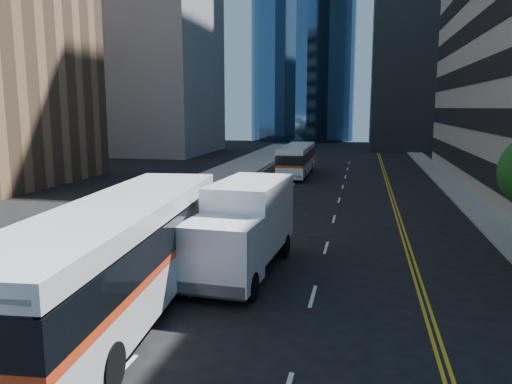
# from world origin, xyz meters

# --- Properties ---
(ground) EXTENTS (160.00, 160.00, 0.00)m
(ground) POSITION_xyz_m (0.00, 0.00, 0.00)
(ground) COLOR black
(ground) RESTS_ON ground
(sidewalk_west) EXTENTS (5.00, 90.00, 0.15)m
(sidewalk_west) POSITION_xyz_m (-10.50, 25.00, 0.07)
(sidewalk_west) COLOR gray
(sidewalk_west) RESTS_ON ground
(sidewalk_east) EXTENTS (2.00, 90.00, 0.15)m
(sidewalk_east) POSITION_xyz_m (9.00, 25.00, 0.07)
(sidewalk_east) COLOR gray
(sidewalk_east) RESTS_ON ground
(midrise_west) EXTENTS (18.00, 18.00, 35.00)m
(midrise_west) POSITION_xyz_m (-28.00, 52.00, 17.50)
(midrise_west) COLOR gray
(midrise_west) RESTS_ON ground
(bus_front) EXTENTS (4.10, 13.62, 3.46)m
(bus_front) POSITION_xyz_m (-5.04, -0.70, 1.89)
(bus_front) COLOR silver
(bus_front) RESTS_ON ground
(bus_rear) EXTENTS (2.43, 10.79, 2.78)m
(bus_rear) POSITION_xyz_m (-4.00, 32.09, 1.52)
(bus_rear) COLOR white
(bus_rear) RESTS_ON ground
(box_truck) EXTENTS (2.86, 7.24, 3.40)m
(box_truck) POSITION_xyz_m (-2.35, 3.98, 1.80)
(box_truck) COLOR silver
(box_truck) RESTS_ON ground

